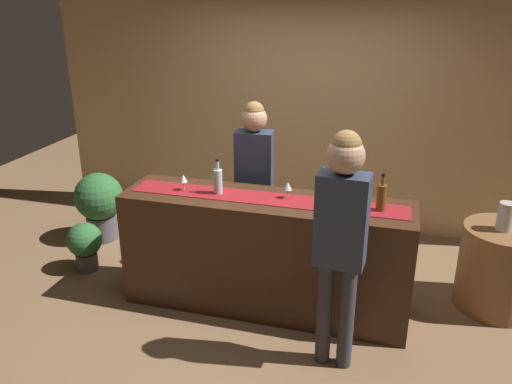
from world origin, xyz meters
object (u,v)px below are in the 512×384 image
Objects in this scene: wine_glass_near_customer at (288,186)px; bartender at (254,170)px; potted_plant_small at (85,243)px; round_side_table at (500,268)px; customer_sipping at (341,227)px; wine_bottle_clear at (218,181)px; wine_glass_far_end at (183,179)px; wine_bottle_amber at (381,197)px; vase_on_side_table at (506,217)px; wine_glass_mid_counter at (333,194)px; potted_plant_tall at (99,202)px.

bartender reaches higher than wine_glass_near_customer.
round_side_table is at bearing 6.17° from potted_plant_small.
wine_glass_near_customer is 0.82m from customer_sipping.
wine_bottle_clear reaches higher than wine_glass_far_end.
wine_bottle_amber is 0.18× the size of bartender.
potted_plant_small is (-1.14, 0.13, -0.82)m from wine_glass_far_end.
wine_glass_near_customer is 2.18m from potted_plant_small.
wine_glass_far_end is 0.60× the size of vase_on_side_table.
wine_bottle_clear is 1.67m from potted_plant_small.
customer_sipping is 3.57× the size of potted_plant_small.
wine_bottle_clear is 0.95m from wine_glass_mid_counter.
wine_glass_mid_counter is 1.47m from vase_on_side_table.
customer_sipping is at bearing -111.20° from wine_bottle_amber.
potted_plant_small is (-2.39, 0.14, -0.82)m from wine_glass_mid_counter.
wine_glass_far_end is at bearing 161.21° from customer_sipping.
wine_bottle_clear is at bearing 69.94° from bartender.
wine_glass_mid_counter is 1.00m from bartender.
potted_plant_small is at bearing -71.31° from potted_plant_tall.
wine_bottle_amber reaches higher than wine_glass_near_customer.
bartender reaches higher than wine_bottle_amber.
wine_glass_mid_counter is at bearing -158.59° from round_side_table.
wine_glass_near_customer is 0.60× the size of vase_on_side_table.
vase_on_side_table is at bearing 5.81° from potted_plant_small.
wine_bottle_clear is 2.10× the size of wine_glass_far_end.
potted_plant_small is (-3.74, -0.38, -0.57)m from vase_on_side_table.
round_side_table is at bearing 172.47° from bartender.
bartender reaches higher than wine_bottle_clear.
vase_on_side_table is at bearing 45.99° from customer_sipping.
wine_glass_mid_counter is 1.25m from wine_glass_far_end.
round_side_table is 0.49m from vase_on_side_table.
bartender is at bearing 52.95° from wine_glass_far_end.
wine_glass_near_customer is 0.19× the size of potted_plant_tall.
wine_glass_far_end is (-1.62, -0.01, -0.01)m from wine_bottle_amber.
vase_on_side_table is (1.35, 0.52, -0.25)m from wine_glass_mid_counter.
wine_glass_near_customer reaches higher than round_side_table.
customer_sipping is at bearing -22.81° from wine_glass_far_end.
bartender is 3.38× the size of potted_plant_small.
wine_glass_far_end is at bearing -179.59° from wine_bottle_amber.
wine_bottle_clear is 1.26× the size of vase_on_side_table.
potted_plant_tall is at bearing 155.03° from wine_bottle_clear.
customer_sipping is (0.14, -0.58, -0.00)m from wine_glass_mid_counter.
vase_on_side_table reaches higher than round_side_table.
customer_sipping reaches higher than wine_bottle_clear.
potted_plant_small is (-3.78, -0.41, -0.08)m from round_side_table.
bartender is 1.81m from potted_plant_small.
vase_on_side_table is (2.60, 0.51, -0.25)m from wine_glass_far_end.
round_side_table is (1.39, 0.54, -0.74)m from wine_glass_mid_counter.
wine_bottle_clear is 0.18× the size of bartender.
wine_glass_far_end is at bearing -168.47° from round_side_table.
potted_plant_tall is (-3.99, 0.24, 0.07)m from round_side_table.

